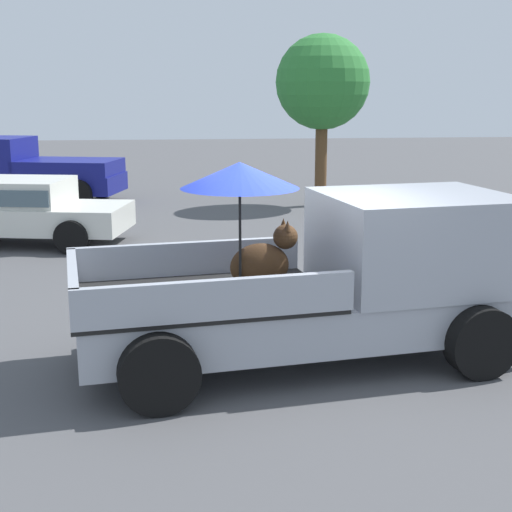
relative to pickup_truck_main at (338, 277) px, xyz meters
The scene contains 5 objects.
ground_plane 1.08m from the pickup_truck_main, behind, with size 80.00×80.00×0.00m, color #4C4C4F.
pickup_truck_main is the anchor object (origin of this frame).
pickup_truck_red 14.36m from the pickup_truck_main, 114.17° to the left, with size 5.09×3.06×1.80m.
parked_sedan_near 8.72m from the pickup_truck_main, 124.83° to the left, with size 4.57×2.64×1.33m.
tree_by_lot 11.87m from the pickup_truck_main, 79.26° to the left, with size 2.50×2.50×4.55m.
Camera 1 is at (-1.43, -7.83, 3.06)m, focal length 50.78 mm.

